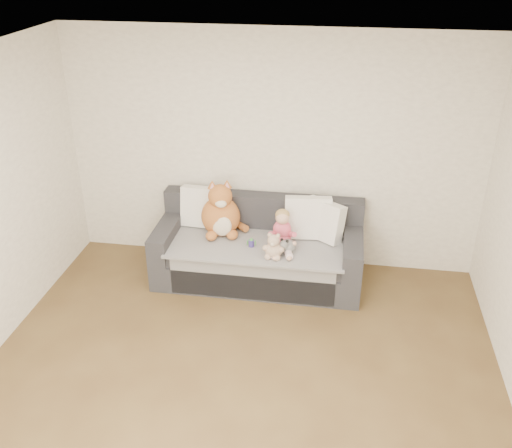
{
  "coord_description": "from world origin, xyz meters",
  "views": [
    {
      "loc": [
        0.74,
        -3.22,
        3.45
      ],
      "look_at": [
        -0.07,
        1.87,
        0.75
      ],
      "focal_mm": 40.0,
      "sensor_mm": 36.0,
      "label": 1
    }
  ],
  "objects_px": {
    "sippy_cup": "(251,242)",
    "plush_cat": "(221,214)",
    "sofa": "(259,252)",
    "teddy_bear": "(273,248)",
    "toddler": "(282,232)"
  },
  "relations": [
    {
      "from": "toddler",
      "to": "sofa",
      "type": "bearing_deg",
      "value": 144.79
    },
    {
      "from": "toddler",
      "to": "plush_cat",
      "type": "xyz_separation_m",
      "value": [
        -0.69,
        0.21,
        0.06
      ]
    },
    {
      "from": "sippy_cup",
      "to": "teddy_bear",
      "type": "bearing_deg",
      "value": -35.65
    },
    {
      "from": "plush_cat",
      "to": "teddy_bear",
      "type": "relative_size",
      "value": 2.3
    },
    {
      "from": "sippy_cup",
      "to": "plush_cat",
      "type": "bearing_deg",
      "value": 146.39
    },
    {
      "from": "teddy_bear",
      "to": "sippy_cup",
      "type": "xyz_separation_m",
      "value": [
        -0.26,
        0.18,
        -0.06
      ]
    },
    {
      "from": "sofa",
      "to": "sippy_cup",
      "type": "relative_size",
      "value": 21.15
    },
    {
      "from": "toddler",
      "to": "teddy_bear",
      "type": "bearing_deg",
      "value": -112.5
    },
    {
      "from": "plush_cat",
      "to": "sofa",
      "type": "bearing_deg",
      "value": -24.12
    },
    {
      "from": "sofa",
      "to": "teddy_bear",
      "type": "xyz_separation_m",
      "value": [
        0.21,
        -0.36,
        0.28
      ]
    },
    {
      "from": "sofa",
      "to": "teddy_bear",
      "type": "bearing_deg",
      "value": -60.54
    },
    {
      "from": "sofa",
      "to": "plush_cat",
      "type": "height_order",
      "value": "plush_cat"
    },
    {
      "from": "plush_cat",
      "to": "sippy_cup",
      "type": "distance_m",
      "value": 0.48
    },
    {
      "from": "toddler",
      "to": "sippy_cup",
      "type": "xyz_separation_m",
      "value": [
        -0.32,
        -0.04,
        -0.12
      ]
    },
    {
      "from": "plush_cat",
      "to": "sippy_cup",
      "type": "bearing_deg",
      "value": -48.67
    }
  ]
}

